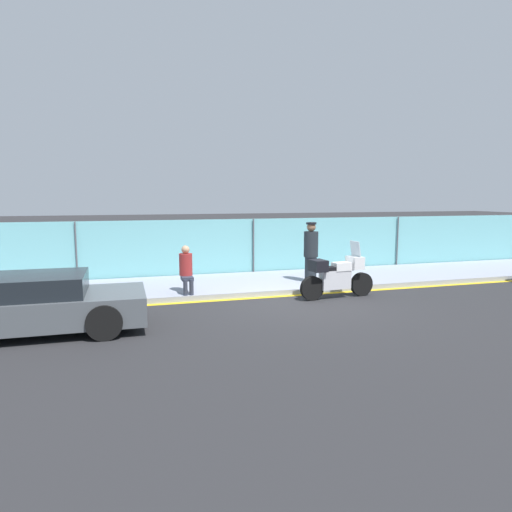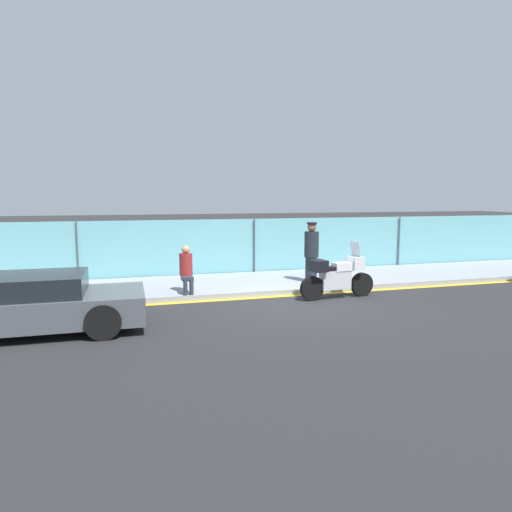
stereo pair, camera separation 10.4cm
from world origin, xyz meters
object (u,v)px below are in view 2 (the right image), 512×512
object	(u,v)px
person_seated_on_curb	(186,267)
officer_standing	(311,252)
parked_car_right_down_street	(33,304)
motorcycle	(337,275)

from	to	relation	value
person_seated_on_curb	officer_standing	bearing A→B (deg)	7.29
officer_standing	parked_car_right_down_street	xyz separation A→B (m)	(-7.20, -2.79, -0.48)
person_seated_on_curb	parked_car_right_down_street	size ratio (longest dim) A/B	0.30
motorcycle	parked_car_right_down_street	world-z (taller)	motorcycle
motorcycle	officer_standing	bearing A→B (deg)	86.94
officer_standing	person_seated_on_curb	bearing A→B (deg)	-172.71
person_seated_on_curb	parked_car_right_down_street	xyz separation A→B (m)	(-3.37, -2.30, -0.26)
officer_standing	parked_car_right_down_street	distance (m)	7.73
parked_car_right_down_street	officer_standing	bearing A→B (deg)	21.75
motorcycle	parked_car_right_down_street	size ratio (longest dim) A/B	0.52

